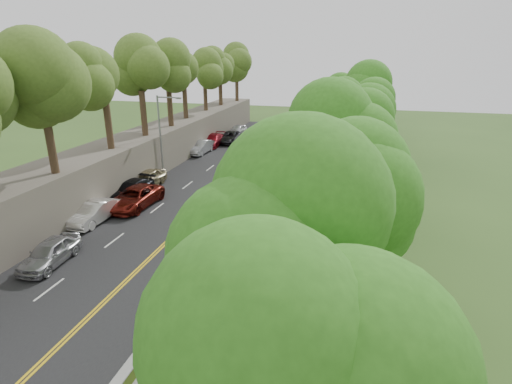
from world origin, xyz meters
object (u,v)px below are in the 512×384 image
Objects in this scene: signpost at (214,250)px; construction_barrel at (319,167)px; car_1 at (95,213)px; concrete_block at (269,293)px; streetlight at (162,131)px; person_far at (316,171)px; painter_0 at (243,235)px; car_0 at (50,253)px; car_2 at (135,198)px.

construction_barrel is at bearing 81.78° from signpost.
concrete_block is at bearing -21.54° from car_1.
streetlight is 5.19× the size of person_far.
signpost is at bearing -23.33° from car_1.
painter_0 is 16.23m from person_far.
signpost is at bearing -98.22° from construction_barrel.
concrete_block is 13.31m from car_0.
signpost is 2.01× the size of person_far.
car_2 is at bearing -134.18° from construction_barrel.
streetlight is 15.46m from person_far.
streetlight is at bearing 26.28° from painter_0.
car_0 is at bearing 98.13° from painter_0.
concrete_block is (3.25, -0.98, -1.48)m from signpost.
painter_0 is (11.91, -12.91, -3.68)m from streetlight.
car_0 is at bearing -119.86° from construction_barrel.
car_0 is at bearing -176.21° from signpost.
construction_barrel is at bearing -25.23° from painter_0.
streetlight is 12.30m from car_1.
signpost is 3.03× the size of construction_barrel.
car_0 is 0.96× the size of car_1.
car_2 is at bearing -79.89° from streetlight.
person_far is (-0.10, 21.09, 0.34)m from concrete_block.
painter_0 is 1.18× the size of person_far.
concrete_block is 0.23× the size of car_2.
person_far is at bearing 90.27° from concrete_block.
streetlight is 1.40× the size of car_2.
concrete_block is at bearing -167.19° from painter_0.
construction_barrel is 0.79× the size of concrete_block.
car_0 is (-13.30, -23.17, 0.22)m from construction_barrel.
signpost reaches higher than painter_0.
signpost is 12.56m from car_1.
car_2 is (1.46, -8.20, -3.81)m from streetlight.
signpost is 10.14m from car_0.
painter_0 reaches higher than person_far.
construction_barrel is 0.66× the size of person_far.
car_0 is 2.84× the size of person_far.
person_far is at bearing 47.52° from car_1.
person_far is at bearing -26.18° from painter_0.
signpost reaches higher than concrete_block.
car_2 is (0.00, 9.48, 0.05)m from car_0.
streetlight reaches higher than painter_0.
concrete_block is 0.71× the size of painter_0.
streetlight is at bearing 129.36° from concrete_block.
construction_barrel is at bearing 20.38° from streetlight.
streetlight is 2.58× the size of signpost.
construction_barrel is 0.22× the size of car_1.
construction_barrel is (3.25, 22.50, -1.40)m from signpost.
car_1 is (-14.56, -17.16, 0.23)m from construction_barrel.
construction_barrel is at bearing 55.94° from car_0.
streetlight reaches higher than car_2.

